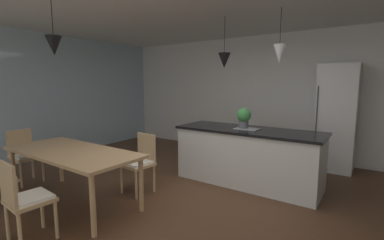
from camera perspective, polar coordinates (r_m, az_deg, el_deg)
name	(u,v)px	position (r m, az deg, el deg)	size (l,w,h in m)	color
ground_plane	(193,209)	(3.73, 0.25, -18.38)	(10.00, 8.40, 0.04)	#4C301E
wall_back_kitchen	(275,96)	(6.32, 17.27, 4.91)	(10.00, 0.12, 2.70)	silver
window_wall_left_glazing	(34,97)	(6.57, -30.48, 4.29)	(0.06, 8.40, 2.70)	#9EB7C6
dining_table	(72,155)	(3.97, -24.14, -6.83)	(2.03, 0.86, 0.74)	tan
chair_far_right	(140,161)	(4.14, -10.96, -8.52)	(0.43, 0.43, 0.87)	tan
chair_window_end	(25,154)	(5.22, -31.99, -6.17)	(0.41, 0.41, 0.87)	tan
chair_near_right	(24,198)	(3.30, -32.00, -13.86)	(0.43, 0.43, 0.87)	tan
kitchen_island	(247,156)	(4.49, 11.66, -7.42)	(2.31, 0.83, 0.91)	silver
refrigerator	(337,118)	(5.69, 28.33, 0.40)	(0.66, 0.67, 1.98)	silver
pendant_over_table	(54,46)	(3.88, -27.24, 13.86)	(0.20, 0.20, 0.73)	black
pendant_over_island_main	(224,60)	(4.55, 6.86, 12.45)	(0.21, 0.21, 0.82)	black
pendant_over_island_aux	(279,54)	(4.21, 18.07, 13.19)	(0.17, 0.17, 0.79)	black
potted_plant_on_island	(244,117)	(4.40, 10.93, 0.60)	(0.23, 0.23, 0.33)	#4C4C51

